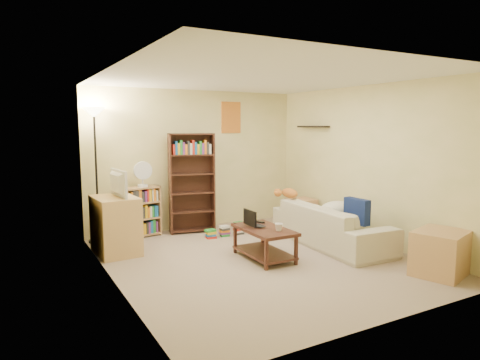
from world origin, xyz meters
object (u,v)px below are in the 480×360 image
object	(u,v)px
television	(114,183)
end_cabinet	(440,253)
tall_bookshelf	(192,180)
sofa	(331,225)
tabby_cat	(288,193)
laptop	(259,225)
mug	(279,227)
short_bookshelf	(140,212)
desk_fan	(143,173)
side_table	(301,212)
floor_lamp	(95,135)
tv_stand	(116,225)
coffee_table	(264,239)

from	to	relation	value
television	end_cabinet	size ratio (longest dim) A/B	1.02
tall_bookshelf	sofa	bearing A→B (deg)	-37.23
tabby_cat	tall_bookshelf	xyz separation A→B (m)	(-1.37, 0.95, 0.19)
laptop	television	xyz separation A→B (m)	(-1.76, 1.13, 0.58)
sofa	mug	bearing A→B (deg)	109.41
television	short_bookshelf	world-z (taller)	television
desk_fan	side_table	xyz separation A→B (m)	(2.79, -0.65, -0.82)
tall_bookshelf	tabby_cat	bearing A→B (deg)	-23.54
mug	short_bookshelf	distance (m)	2.60
tall_bookshelf	floor_lamp	distance (m)	1.77
laptop	television	size ratio (longest dim) A/B	0.49
television	floor_lamp	distance (m)	1.03
floor_lamp	tv_stand	bearing A→B (deg)	-82.62
side_table	television	bearing A→B (deg)	-178.83
coffee_table	television	bearing A→B (deg)	145.05
tall_bookshelf	floor_lamp	world-z (taller)	floor_lamp
sofa	tabby_cat	distance (m)	0.97
tabby_cat	side_table	world-z (taller)	tabby_cat
tall_bookshelf	short_bookshelf	world-z (taller)	tall_bookshelf
tall_bookshelf	floor_lamp	xyz separation A→B (m)	(-1.57, 0.13, 0.80)
sofa	desk_fan	size ratio (longest dim) A/B	5.18
television	tall_bookshelf	bearing A→B (deg)	-70.02
sofa	tv_stand	bearing A→B (deg)	72.78
short_bookshelf	television	bearing A→B (deg)	-137.36
tabby_cat	desk_fan	xyz separation A→B (m)	(-2.20, 1.03, 0.36)
mug	tv_stand	bearing A→B (deg)	140.67
tall_bookshelf	side_table	world-z (taller)	tall_bookshelf
sofa	short_bookshelf	distance (m)	3.15
tabby_cat	end_cabinet	size ratio (longest dim) A/B	0.75
coffee_table	television	world-z (taller)	television
tv_stand	tall_bookshelf	size ratio (longest dim) A/B	0.48
laptop	floor_lamp	distance (m)	2.94
floor_lamp	laptop	bearing A→B (deg)	-45.70
sofa	end_cabinet	size ratio (longest dim) A/B	3.33
coffee_table	end_cabinet	bearing A→B (deg)	-44.70
mug	short_bookshelf	world-z (taller)	short_bookshelf
coffee_table	tv_stand	distance (m)	2.18
laptop	mug	distance (m)	0.39
tabby_cat	side_table	size ratio (longest dim) A/B	0.97
coffee_table	end_cabinet	size ratio (longest dim) A/B	1.50
mug	tv_stand	distance (m)	2.39
television	tall_bookshelf	size ratio (longest dim) A/B	0.39
desk_fan	floor_lamp	xyz separation A→B (m)	(-0.73, 0.05, 0.64)
end_cabinet	laptop	bearing A→B (deg)	132.05
television	desk_fan	xyz separation A→B (m)	(0.63, 0.72, 0.05)
sofa	short_bookshelf	world-z (taller)	short_bookshelf
television	end_cabinet	xyz separation A→B (m)	(3.35, -2.90, -0.76)
coffee_table	side_table	bearing A→B (deg)	39.98
laptop	television	bearing A→B (deg)	49.04
laptop	end_cabinet	xyz separation A→B (m)	(1.59, -1.77, -0.17)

